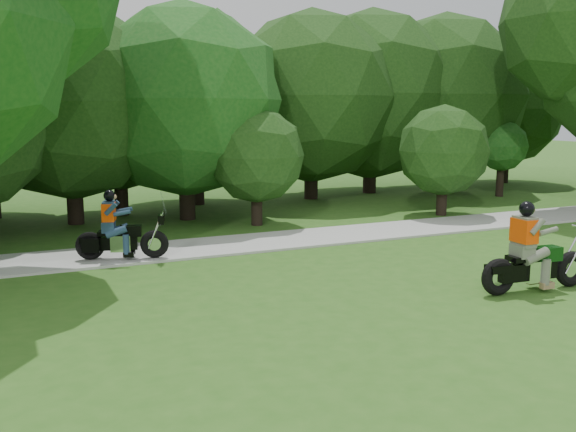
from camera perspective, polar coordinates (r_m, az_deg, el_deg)
walkway at (r=18.11m, az=5.69°, el=-1.58°), size 60.00×2.20×0.06m
tree_line at (r=23.18m, az=-6.27°, el=10.01°), size 39.54×11.49×7.60m
chopper_motorcycle at (r=13.17m, az=20.81°, el=-3.55°), size 2.48×0.67×1.77m
touring_motorcycle at (r=15.26m, az=-15.04°, el=-1.57°), size 2.08×1.06×1.61m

